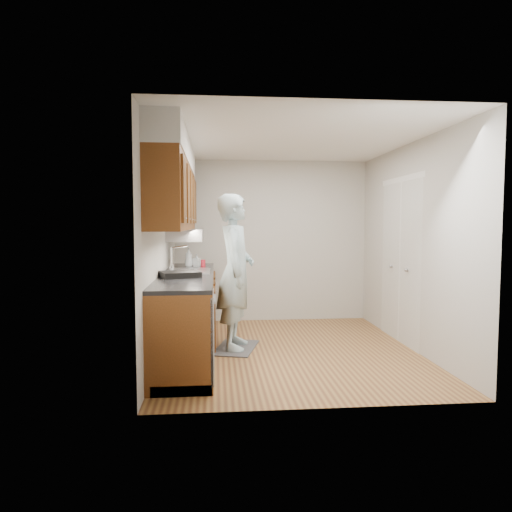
% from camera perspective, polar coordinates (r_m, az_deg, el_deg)
% --- Properties ---
extents(floor, '(3.50, 3.50, 0.00)m').
position_cam_1_polar(floor, '(5.62, 4.11, -11.65)').
color(floor, olive).
rests_on(floor, ground).
extents(ceiling, '(3.50, 3.50, 0.00)m').
position_cam_1_polar(ceiling, '(5.50, 4.24, 14.31)').
color(ceiling, white).
rests_on(ceiling, wall_left).
extents(wall_left, '(0.02, 3.50, 2.50)m').
position_cam_1_polar(wall_left, '(5.38, -11.79, 1.10)').
color(wall_left, '#B9B6AD').
rests_on(wall_left, floor).
extents(wall_right, '(0.02, 3.50, 2.50)m').
position_cam_1_polar(wall_right, '(5.85, 18.83, 1.20)').
color(wall_right, '#B9B6AD').
rests_on(wall_right, floor).
extents(wall_back, '(3.00, 0.02, 2.50)m').
position_cam_1_polar(wall_back, '(7.15, 1.91, 1.88)').
color(wall_back, '#B9B6AD').
rests_on(wall_back, floor).
extents(counter, '(0.64, 2.80, 1.30)m').
position_cam_1_polar(counter, '(5.44, -8.51, -6.90)').
color(counter, brown).
rests_on(counter, floor).
extents(upper_cabinets, '(0.47, 2.80, 1.21)m').
position_cam_1_polar(upper_cabinets, '(5.42, -10.05, 8.54)').
color(upper_cabinets, brown).
rests_on(upper_cabinets, wall_left).
extents(closet_door, '(0.02, 1.22, 2.05)m').
position_cam_1_polar(closet_door, '(6.13, 17.55, -0.76)').
color(closet_door, white).
rests_on(closet_door, wall_right).
extents(floor_mat, '(0.64, 0.85, 0.01)m').
position_cam_1_polar(floor_mat, '(5.68, -2.54, -11.39)').
color(floor_mat, '#565658').
rests_on(floor_mat, floor).
extents(person, '(0.59, 0.80, 2.11)m').
position_cam_1_polar(person, '(5.50, -2.57, -0.65)').
color(person, '#A9C7CE').
rests_on(person, floor_mat).
extents(soap_bottle_a, '(0.11, 0.11, 0.26)m').
position_cam_1_polar(soap_bottle_a, '(6.16, -8.41, -0.19)').
color(soap_bottle_a, silver).
rests_on(soap_bottle_a, counter).
extents(soap_bottle_b, '(0.10, 0.10, 0.17)m').
position_cam_1_polar(soap_bottle_b, '(6.20, -7.42, -0.54)').
color(soap_bottle_b, silver).
rests_on(soap_bottle_b, counter).
extents(soap_bottle_c, '(0.17, 0.17, 0.17)m').
position_cam_1_polar(soap_bottle_c, '(6.32, -8.32, -0.49)').
color(soap_bottle_c, silver).
rests_on(soap_bottle_c, counter).
extents(soda_can, '(0.06, 0.06, 0.11)m').
position_cam_1_polar(soda_can, '(6.00, -6.63, -0.99)').
color(soda_can, red).
rests_on(soda_can, counter).
extents(dish_rack, '(0.49, 0.45, 0.06)m').
position_cam_1_polar(dish_rack, '(5.02, -9.50, -2.27)').
color(dish_rack, black).
rests_on(dish_rack, counter).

